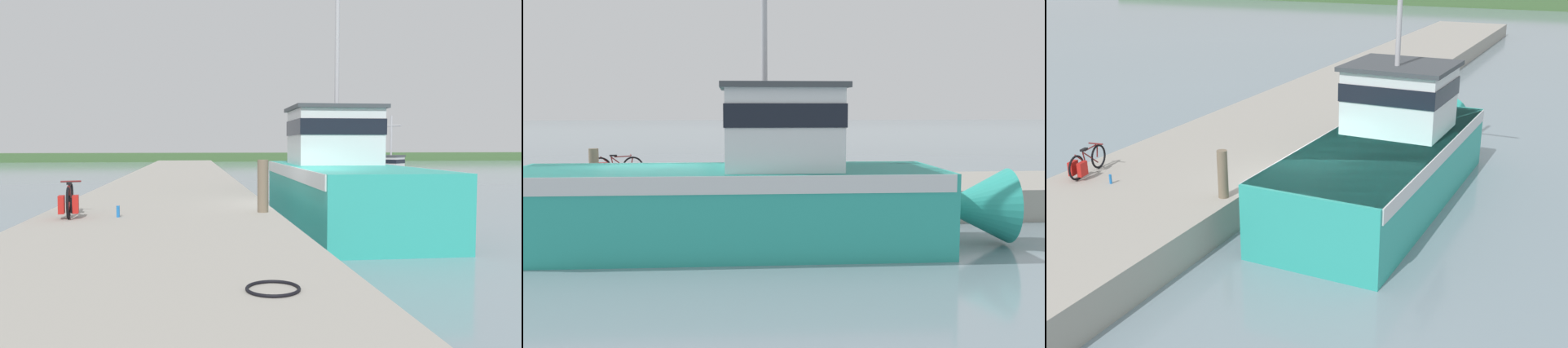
% 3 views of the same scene
% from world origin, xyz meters
% --- Properties ---
extents(ground_plane, '(320.00, 320.00, 0.00)m').
position_xyz_m(ground_plane, '(0.00, 0.00, 0.00)').
color(ground_plane, gray).
extents(dock_pier, '(5.36, 80.00, 0.90)m').
position_xyz_m(dock_pier, '(-3.76, 0.00, 0.45)').
color(dock_pier, '#A39E93').
rests_on(dock_pier, ground_plane).
extents(fishing_boat_main, '(3.62, 11.31, 8.83)m').
position_xyz_m(fishing_boat_main, '(1.57, 2.40, 1.36)').
color(fishing_boat_main, teal).
rests_on(fishing_boat_main, ground_plane).
extents(bicycle_touring, '(0.59, 1.70, 0.75)m').
position_xyz_m(bicycle_touring, '(-5.68, -1.82, 1.25)').
color(bicycle_touring, black).
rests_on(bicycle_touring, dock_pier).
extents(mooring_post, '(0.26, 0.26, 1.22)m').
position_xyz_m(mooring_post, '(-1.42, -1.61, 1.51)').
color(mooring_post, '#756651').
rests_on(mooring_post, dock_pier).
extents(water_bottle_on_curb, '(0.07, 0.07, 0.25)m').
position_xyz_m(water_bottle_on_curb, '(-4.63, -2.03, 1.03)').
color(water_bottle_on_curb, blue).
rests_on(water_bottle_on_curb, dock_pier).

